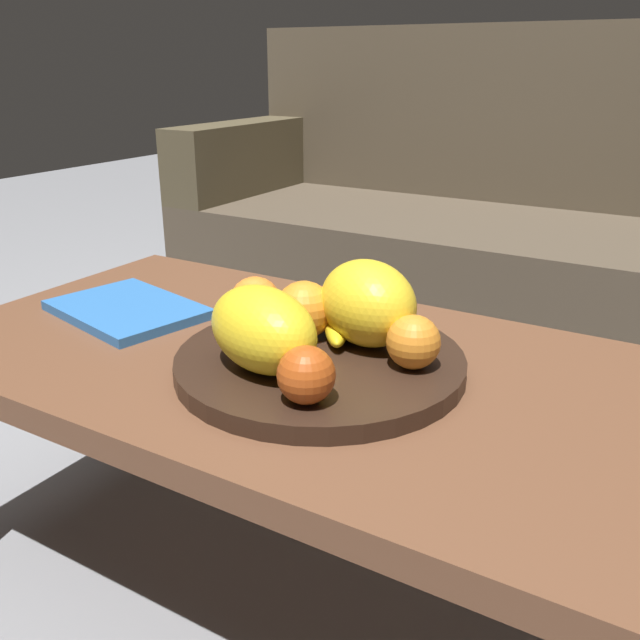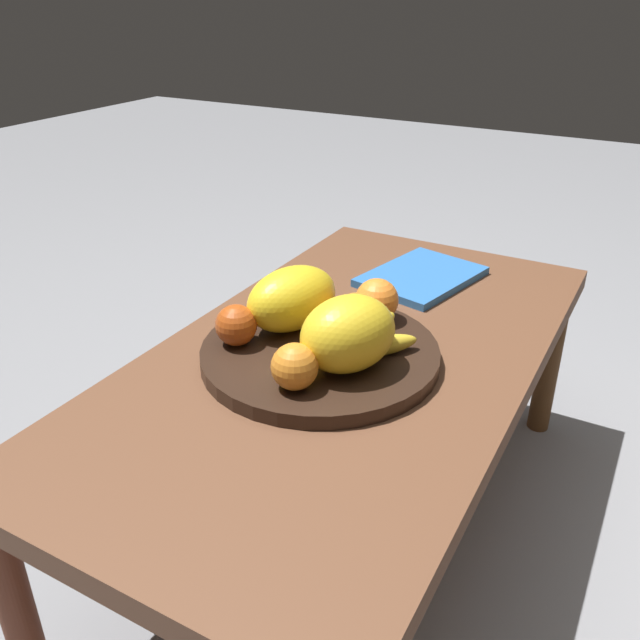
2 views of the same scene
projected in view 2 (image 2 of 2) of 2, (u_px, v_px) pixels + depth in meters
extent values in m
plane|color=gray|center=(344.00, 526.00, 1.33)|extent=(8.00, 8.00, 0.00)
cube|color=brown|center=(348.00, 360.00, 1.15)|extent=(1.13, 0.60, 0.04)
cylinder|color=brown|center=(349.00, 313.00, 1.76)|extent=(0.05, 0.05, 0.36)
cylinder|color=brown|center=(15.00, 603.00, 0.95)|extent=(0.05, 0.05, 0.36)
cylinder|color=brown|center=(549.00, 362.00, 1.54)|extent=(0.05, 0.05, 0.36)
cylinder|color=black|center=(320.00, 353.00, 1.11)|extent=(0.40, 0.40, 0.03)
ellipsoid|color=yellow|center=(292.00, 299.00, 1.14)|extent=(0.20, 0.16, 0.11)
ellipsoid|color=yellow|center=(348.00, 334.00, 1.02)|extent=(0.19, 0.18, 0.12)
sphere|color=orange|center=(377.00, 300.00, 1.17)|extent=(0.08, 0.08, 0.08)
sphere|color=orange|center=(293.00, 366.00, 0.98)|extent=(0.07, 0.07, 0.07)
sphere|color=orange|center=(358.00, 317.00, 1.11)|extent=(0.08, 0.08, 0.08)
sphere|color=#B14816|center=(236.00, 325.00, 1.10)|extent=(0.07, 0.07, 0.07)
ellipsoid|color=yellow|center=(362.00, 344.00, 1.08)|extent=(0.11, 0.15, 0.03)
ellipsoid|color=gold|center=(374.00, 347.00, 1.07)|extent=(0.14, 0.12, 0.03)
ellipsoid|color=yellow|center=(368.00, 331.00, 1.06)|extent=(0.15, 0.06, 0.03)
cube|color=#2E6BB7|center=(423.00, 277.00, 1.40)|extent=(0.28, 0.23, 0.02)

